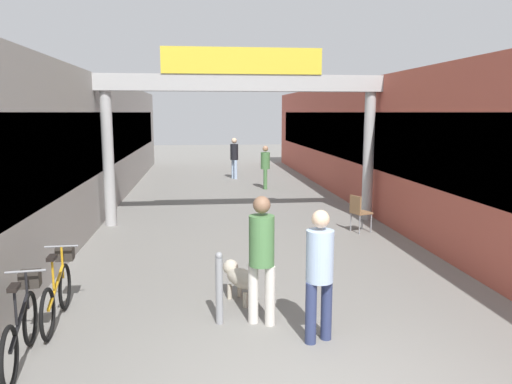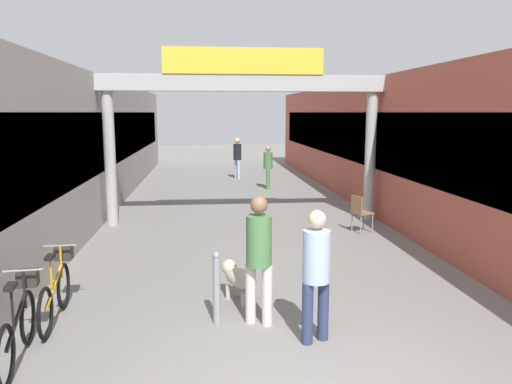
% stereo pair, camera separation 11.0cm
% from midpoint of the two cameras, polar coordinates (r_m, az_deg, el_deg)
% --- Properties ---
extents(storefront_left, '(3.00, 26.00, 3.79)m').
position_cam_midpoint_polar(storefront_left, '(15.84, -21.41, 5.05)').
color(storefront_left, '#9E9993').
rests_on(storefront_left, ground_plane).
extents(storefront_right, '(3.00, 26.00, 3.79)m').
position_cam_midpoint_polar(storefront_right, '(16.49, 15.41, 5.49)').
color(storefront_right, '#B25142').
rests_on(storefront_right, ground_plane).
extents(arcade_sign_gateway, '(7.40, 0.47, 4.41)m').
position_cam_midpoint_polar(arcade_sign_gateway, '(12.75, -1.87, 10.52)').
color(arcade_sign_gateway, '#B2B2B2').
rests_on(arcade_sign_gateway, ground_plane).
extents(pedestrian_with_dog, '(0.45, 0.45, 1.76)m').
position_cam_midpoint_polar(pedestrian_with_dog, '(6.67, 0.17, -6.81)').
color(pedestrian_with_dog, silver).
rests_on(pedestrian_with_dog, ground_plane).
extents(pedestrian_companion, '(0.45, 0.45, 1.68)m').
position_cam_midpoint_polar(pedestrian_companion, '(6.23, 6.78, -8.56)').
color(pedestrian_companion, navy).
rests_on(pedestrian_companion, ground_plane).
extents(pedestrian_carrying_crate, '(0.38, 0.39, 1.62)m').
position_cam_midpoint_polar(pedestrian_carrying_crate, '(18.60, 0.90, 3.17)').
color(pedestrian_carrying_crate, '#4C7F47').
rests_on(pedestrian_carrying_crate, ground_plane).
extents(pedestrian_elderly_walking, '(0.45, 0.45, 1.76)m').
position_cam_midpoint_polar(pedestrian_elderly_walking, '(21.47, -2.65, 4.20)').
color(pedestrian_elderly_walking, '#A5BFE0').
rests_on(pedestrian_elderly_walking, ground_plane).
extents(dog_on_leash, '(0.63, 0.82, 0.58)m').
position_cam_midpoint_polar(dog_on_leash, '(7.67, -2.27, -9.71)').
color(dog_on_leash, beige).
rests_on(dog_on_leash, ground_plane).
extents(bicycle_black_nearest, '(0.46, 1.68, 0.98)m').
position_cam_midpoint_polar(bicycle_black_nearest, '(6.53, -25.61, -13.43)').
color(bicycle_black_nearest, black).
rests_on(bicycle_black_nearest, ground_plane).
extents(bicycle_orange_second, '(0.46, 1.69, 0.98)m').
position_cam_midpoint_polar(bicycle_orange_second, '(7.50, -22.06, -10.28)').
color(bicycle_orange_second, black).
rests_on(bicycle_orange_second, ground_plane).
extents(bollard_post_metal, '(0.10, 0.10, 1.00)m').
position_cam_midpoint_polar(bollard_post_metal, '(6.85, -4.69, -10.82)').
color(bollard_post_metal, gray).
rests_on(bollard_post_metal, ground_plane).
extents(cafe_chair_wood_nearer, '(0.51, 0.51, 0.89)m').
position_cam_midpoint_polar(cafe_chair_wood_nearer, '(12.12, 11.40, -2.03)').
color(cafe_chair_wood_nearer, gray).
rests_on(cafe_chair_wood_nearer, ground_plane).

